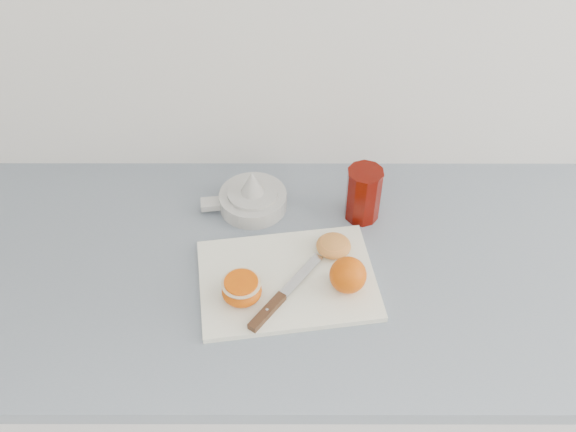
{
  "coord_description": "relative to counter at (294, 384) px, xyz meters",
  "views": [
    {
      "loc": [
        -0.05,
        0.88,
        1.82
      ],
      "look_at": [
        -0.05,
        1.76,
        0.96
      ],
      "focal_mm": 40.0,
      "sensor_mm": 36.0,
      "label": 1
    }
  ],
  "objects": [
    {
      "name": "cutting_board",
      "position": [
        -0.02,
        -0.05,
        0.45
      ],
      "size": [
        0.36,
        0.28,
        0.01
      ],
      "primitive_type": "cube",
      "rotation": [
        0.0,
        0.0,
        0.14
      ],
      "color": "white",
      "rests_on": "counter"
    },
    {
      "name": "counter",
      "position": [
        0.0,
        0.0,
        0.0
      ],
      "size": [
        2.48,
        0.64,
        0.89
      ],
      "color": "silver",
      "rests_on": "ground"
    },
    {
      "name": "citrus_juicer",
      "position": [
        -0.09,
        0.16,
        0.47
      ],
      "size": [
        0.18,
        0.14,
        0.1
      ],
      "color": "silver",
      "rests_on": "counter"
    },
    {
      "name": "squeezed_shell",
      "position": [
        0.07,
        0.02,
        0.47
      ],
      "size": [
        0.07,
        0.07,
        0.03
      ],
      "color": "orange",
      "rests_on": "cutting_board"
    },
    {
      "name": "paring_knife",
      "position": [
        -0.04,
        -0.12,
        0.46
      ],
      "size": [
        0.14,
        0.18,
        0.01
      ],
      "color": "#4E2717",
      "rests_on": "cutting_board"
    },
    {
      "name": "half_orange",
      "position": [
        -0.1,
        -0.09,
        0.48
      ],
      "size": [
        0.07,
        0.07,
        0.05
      ],
      "color": "#CF6400",
      "rests_on": "cutting_board"
    },
    {
      "name": "whole_orange",
      "position": [
        0.09,
        -0.07,
        0.49
      ],
      "size": [
        0.07,
        0.07,
        0.07
      ],
      "color": "#CF6400",
      "rests_on": "cutting_board"
    },
    {
      "name": "red_tumbler",
      "position": [
        0.14,
        0.13,
        0.5
      ],
      "size": [
        0.07,
        0.07,
        0.12
      ],
      "color": "#5C0902",
      "rests_on": "counter"
    }
  ]
}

